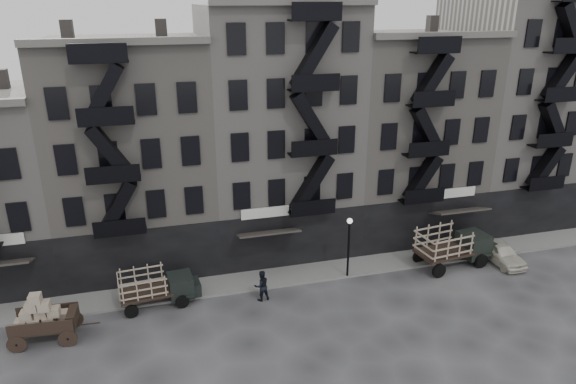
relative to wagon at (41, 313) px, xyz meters
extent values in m
plane|color=#38383A|center=(15.25, -0.66, -1.69)|extent=(140.00, 140.00, 0.00)
cube|color=slate|center=(15.25, 3.09, -1.62)|extent=(55.00, 2.50, 0.15)
cube|color=gray|center=(5.25, 9.34, 5.81)|extent=(10.00, 10.00, 15.00)
cube|color=black|center=(5.25, 4.39, 0.31)|extent=(10.00, 0.35, 4.00)
cube|color=#595651|center=(5.25, 4.19, 13.51)|extent=(10.00, 0.50, 0.40)
cube|color=#4C4744|center=(2.25, 9.34, 13.91)|extent=(0.70, 0.70, 1.20)
cube|color=#4C4744|center=(7.75, 9.34, 13.91)|extent=(0.70, 0.70, 1.20)
cube|color=#9C968F|center=(15.25, 9.34, 6.81)|extent=(10.00, 10.00, 17.00)
cube|color=black|center=(15.25, 4.39, 0.31)|extent=(10.00, 0.35, 4.00)
cube|color=#595651|center=(15.25, 4.19, 15.51)|extent=(10.00, 0.50, 0.40)
cube|color=gray|center=(25.25, 9.34, 5.81)|extent=(10.00, 10.00, 15.00)
cube|color=black|center=(25.25, 4.39, 0.31)|extent=(10.00, 0.35, 4.00)
cube|color=#595651|center=(25.25, 4.19, 13.51)|extent=(10.00, 0.50, 0.40)
cube|color=#4C4744|center=(22.25, 9.34, 13.91)|extent=(0.70, 0.70, 1.20)
cube|color=#4C4744|center=(27.75, 9.34, 13.91)|extent=(0.70, 0.70, 1.20)
cube|color=#9C968F|center=(35.25, 9.34, 7.31)|extent=(10.00, 10.00, 18.00)
cube|color=black|center=(35.25, 4.39, 0.31)|extent=(10.00, 0.35, 4.00)
cylinder|color=black|center=(18.25, 1.94, 0.31)|extent=(0.14, 0.14, 4.00)
sphere|color=silver|center=(18.25, 1.94, 2.41)|extent=(0.36, 0.36, 0.36)
cube|color=black|center=(0.10, 0.01, -0.80)|extent=(3.34, 1.92, 0.18)
cylinder|color=black|center=(-1.22, -0.81, -1.20)|extent=(0.99, 0.16, 0.99)
cylinder|color=black|center=(-1.10, 0.99, -1.20)|extent=(0.99, 0.16, 0.99)
cylinder|color=black|center=(1.30, -0.97, -1.20)|extent=(0.99, 0.16, 0.99)
cylinder|color=black|center=(1.41, 0.82, -1.20)|extent=(0.99, 0.16, 0.99)
cube|color=black|center=(1.53, -0.09, -0.44)|extent=(0.54, 1.46, 0.72)
cube|color=black|center=(5.39, 1.89, -0.76)|extent=(3.16, 2.03, 0.16)
cube|color=black|center=(7.43, 2.07, -0.67)|extent=(1.56, 1.72, 1.33)
cube|color=black|center=(8.22, 2.14, -0.94)|extent=(0.82, 1.39, 0.80)
cylinder|color=black|center=(7.42, 1.18, -1.29)|extent=(0.81, 0.26, 0.80)
cylinder|color=black|center=(7.26, 2.95, -1.29)|extent=(0.81, 0.26, 0.80)
cylinder|color=black|center=(4.50, 0.92, -1.29)|extent=(0.81, 0.26, 0.80)
cylinder|color=black|center=(4.34, 2.69, -1.29)|extent=(0.81, 0.26, 0.80)
cube|color=black|center=(25.15, 1.58, -0.56)|extent=(3.91, 2.60, 0.19)
cube|color=black|center=(27.61, 1.90, -0.45)|extent=(1.96, 2.14, 1.62)
cube|color=black|center=(28.57, 2.02, -0.78)|extent=(1.06, 1.71, 0.97)
cylinder|color=black|center=(27.64, 0.82, -1.21)|extent=(0.99, 0.36, 0.97)
cylinder|color=black|center=(27.36, 2.95, -1.21)|extent=(0.99, 0.36, 0.97)
cylinder|color=black|center=(24.11, 0.36, -1.21)|extent=(0.99, 0.36, 0.97)
cylinder|color=black|center=(23.84, 2.50, -1.21)|extent=(0.99, 0.36, 0.97)
imported|color=beige|center=(29.42, 1.21, -0.97)|extent=(1.74, 4.25, 1.44)
imported|color=black|center=(12.19, 0.79, -0.71)|extent=(1.05, 0.87, 1.97)
camera|label=1|loc=(6.63, -25.88, 15.65)|focal=32.00mm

